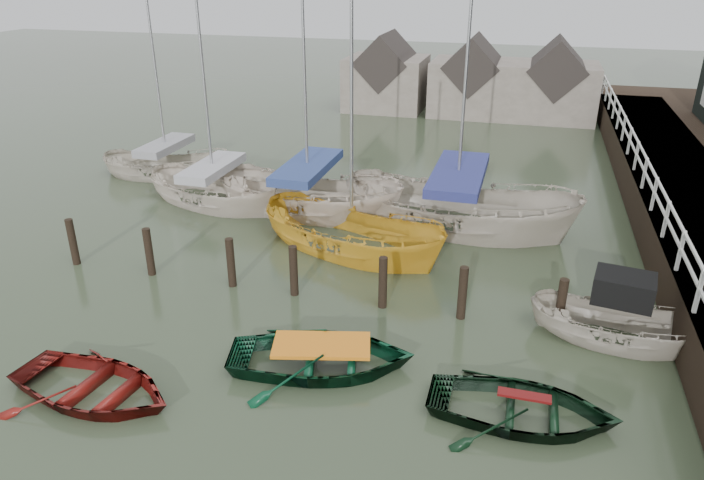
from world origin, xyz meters
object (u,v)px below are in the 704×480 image
(rowboat_red, at_px, (95,396))
(sailboat_c, at_px, (352,248))
(rowboat_dkgreen, at_px, (521,418))
(sailboat_b, at_px, (309,209))
(motorboat, at_px, (616,337))
(rowboat_green, at_px, (322,368))
(sailboat_e, at_px, (169,174))
(sailboat_d, at_px, (455,225))
(sailboat_a, at_px, (215,202))

(rowboat_red, height_order, sailboat_c, sailboat_c)
(rowboat_dkgreen, distance_m, sailboat_b, 12.05)
(motorboat, bearing_deg, rowboat_green, 123.93)
(sailboat_c, relative_size, sailboat_e, 0.93)
(rowboat_green, distance_m, rowboat_dkgreen, 4.28)
(rowboat_dkgreen, distance_m, sailboat_d, 9.63)
(rowboat_red, height_order, rowboat_dkgreen, same)
(sailboat_d, height_order, sailboat_e, sailboat_d)
(rowboat_green, bearing_deg, motorboat, -79.61)
(sailboat_e, bearing_deg, sailboat_c, -125.70)
(rowboat_dkgreen, bearing_deg, sailboat_b, 38.70)
(sailboat_a, height_order, sailboat_c, sailboat_a)
(rowboat_green, height_order, sailboat_b, sailboat_b)
(sailboat_b, height_order, sailboat_e, sailboat_b)
(sailboat_c, height_order, sailboat_e, sailboat_e)
(sailboat_c, xyz_separation_m, sailboat_d, (2.84, 2.66, 0.05))
(rowboat_red, relative_size, rowboat_dkgreen, 1.00)
(rowboat_dkgreen, xyz_separation_m, sailboat_c, (-5.31, 6.65, 0.01))
(motorboat, height_order, sailboat_c, sailboat_c)
(motorboat, bearing_deg, sailboat_b, 67.92)
(sailboat_b, distance_m, sailboat_e, 7.22)
(rowboat_green, xyz_separation_m, sailboat_d, (1.78, 8.78, 0.06))
(rowboat_dkgreen, bearing_deg, rowboat_green, 82.17)
(rowboat_dkgreen, height_order, sailboat_c, sailboat_c)
(rowboat_green, height_order, sailboat_e, sailboat_e)
(sailboat_e, bearing_deg, motorboat, -124.12)
(rowboat_green, distance_m, sailboat_b, 9.41)
(sailboat_c, bearing_deg, sailboat_e, 83.75)
(rowboat_green, relative_size, sailboat_d, 0.30)
(rowboat_dkgreen, relative_size, sailboat_e, 0.34)
(rowboat_red, xyz_separation_m, sailboat_d, (5.94, 10.98, 0.06))
(sailboat_a, distance_m, sailboat_b, 3.53)
(rowboat_red, height_order, sailboat_a, sailboat_a)
(rowboat_green, relative_size, sailboat_a, 0.36)
(motorboat, bearing_deg, rowboat_dkgreen, 158.67)
(sailboat_b, relative_size, sailboat_e, 1.15)
(rowboat_dkgreen, height_order, sailboat_d, sailboat_d)
(rowboat_dkgreen, xyz_separation_m, sailboat_a, (-11.17, 9.08, 0.07))
(sailboat_b, xyz_separation_m, sailboat_d, (5.18, 0.00, -0.00))
(sailboat_a, bearing_deg, rowboat_dkgreen, -111.51)
(sailboat_a, xyz_separation_m, sailboat_e, (-3.36, 2.41, 0.00))
(motorboat, bearing_deg, sailboat_a, 76.08)
(sailboat_a, height_order, sailboat_b, sailboat_b)
(sailboat_b, bearing_deg, sailboat_e, 80.96)
(rowboat_red, bearing_deg, sailboat_d, -21.52)
(rowboat_red, bearing_deg, rowboat_green, -55.22)
(motorboat, distance_m, sailboat_d, 7.43)
(rowboat_red, height_order, sailboat_e, sailboat_e)
(rowboat_green, xyz_separation_m, sailboat_a, (-6.93, 8.55, 0.07))
(motorboat, relative_size, sailboat_e, 0.40)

